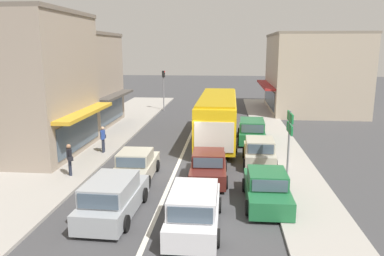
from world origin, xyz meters
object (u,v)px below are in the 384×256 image
at_px(sedan_behind_bus_mid, 208,167).
at_px(sedan_adjacent_lane_lead, 136,166).
at_px(wagon_queue_far_back, 194,209).
at_px(pedestrian_browsing_midblock, 103,138).
at_px(city_bus, 218,115).
at_px(pedestrian_with_handbag_near, 69,158).
at_px(directional_road_sign, 290,129).
at_px(parked_wagon_kerb_third, 252,131).
at_px(wagon_queue_gap_filler, 113,198).
at_px(parked_hatchback_kerb_second, 259,152).
at_px(parked_sedan_kerb_front, 267,189).
at_px(traffic_light_downstreet, 164,84).

bearing_deg(sedan_behind_bus_mid, sedan_adjacent_lane_lead, -175.29).
distance_m(wagon_queue_far_back, pedestrian_browsing_midblock, 11.28).
height_order(city_bus, pedestrian_with_handbag_near, city_bus).
distance_m(sedan_adjacent_lane_lead, pedestrian_with_handbag_near, 3.40).
relative_size(sedan_adjacent_lane_lead, directional_road_sign, 1.17).
bearing_deg(parked_wagon_kerb_third, pedestrian_browsing_midblock, -155.71).
height_order(wagon_queue_gap_filler, directional_road_sign, directional_road_sign).
distance_m(wagon_queue_gap_filler, parked_hatchback_kerb_second, 9.59).
xyz_separation_m(wagon_queue_gap_filler, sedan_behind_bus_mid, (3.53, 4.53, -0.08)).
bearing_deg(pedestrian_browsing_midblock, parked_sedan_kerb_front, -35.64).
distance_m(sedan_adjacent_lane_lead, directional_road_sign, 7.79).
distance_m(sedan_behind_bus_mid, wagon_queue_far_back, 5.31).
distance_m(traffic_light_downstreet, pedestrian_browsing_midblock, 16.79).
distance_m(parked_wagon_kerb_third, pedestrian_browsing_midblock, 10.31).
xyz_separation_m(parked_hatchback_kerb_second, traffic_light_downstreet, (-8.50, 17.86, 2.15)).
xyz_separation_m(sedan_adjacent_lane_lead, traffic_light_downstreet, (-2.10, 20.88, 2.19)).
distance_m(wagon_queue_gap_filler, wagon_queue_far_back, 3.37).
relative_size(wagon_queue_gap_filler, pedestrian_browsing_midblock, 2.79).
relative_size(city_bus, sedan_behind_bus_mid, 2.57).
xyz_separation_m(sedan_behind_bus_mid, wagon_queue_far_back, (-0.25, -5.30, 0.08)).
height_order(directional_road_sign, pedestrian_with_handbag_near, directional_road_sign).
bearing_deg(city_bus, sedan_behind_bus_mid, -91.57).
height_order(city_bus, parked_hatchback_kerb_second, city_bus).
xyz_separation_m(city_bus, pedestrian_with_handbag_near, (-7.25, -8.48, -0.81)).
bearing_deg(traffic_light_downstreet, parked_wagon_kerb_third, -55.93).
bearing_deg(wagon_queue_gap_filler, wagon_queue_far_back, -13.16).
relative_size(city_bus, directional_road_sign, 3.02).
xyz_separation_m(parked_hatchback_kerb_second, parked_wagon_kerb_third, (-0.10, 5.44, 0.04)).
bearing_deg(directional_road_sign, wagon_queue_far_back, -128.94).
xyz_separation_m(directional_road_sign, pedestrian_browsing_midblock, (-10.61, 4.13, -1.64)).
relative_size(parked_hatchback_kerb_second, traffic_light_downstreet, 0.89).
xyz_separation_m(city_bus, wagon_queue_far_back, (-0.47, -13.32, -1.14)).
relative_size(parked_wagon_kerb_third, pedestrian_with_handbag_near, 2.80).
distance_m(traffic_light_downstreet, pedestrian_with_handbag_near, 21.15).
relative_size(city_bus, pedestrian_browsing_midblock, 6.68).
distance_m(sedan_behind_bus_mid, sedan_adjacent_lane_lead, 3.67).
bearing_deg(pedestrian_with_handbag_near, parked_sedan_kerb_front, -13.59).
relative_size(traffic_light_downstreet, pedestrian_browsing_midblock, 2.58).
distance_m(wagon_queue_gap_filler, traffic_light_downstreet, 25.30).
xyz_separation_m(parked_sedan_kerb_front, pedestrian_with_handbag_near, (-9.64, 2.33, 0.40)).
xyz_separation_m(city_bus, sedan_behind_bus_mid, (-0.22, -8.02, -1.22)).
distance_m(wagon_queue_gap_filler, directional_road_sign, 8.79).
relative_size(wagon_queue_gap_filler, parked_wagon_kerb_third, 1.00).
bearing_deg(parked_wagon_kerb_third, wagon_queue_far_back, -102.14).
xyz_separation_m(sedan_adjacent_lane_lead, parked_hatchback_kerb_second, (6.40, 3.02, 0.05)).
height_order(directional_road_sign, pedestrian_browsing_midblock, directional_road_sign).
bearing_deg(traffic_light_downstreet, pedestrian_with_handbag_near, -93.46).
distance_m(parked_sedan_kerb_front, pedestrian_browsing_midblock, 11.52).
distance_m(sedan_adjacent_lane_lead, pedestrian_browsing_midblock, 5.25).
bearing_deg(sedan_adjacent_lane_lead, parked_hatchback_kerb_second, 25.27).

